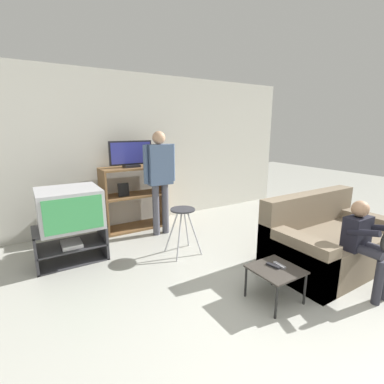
# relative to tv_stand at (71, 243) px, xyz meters

# --- Properties ---
(ground_plane) EXTENTS (18.00, 18.00, 0.00)m
(ground_plane) POSITION_rel_tv_stand_xyz_m (1.42, -2.89, -0.23)
(ground_plane) COLOR #ADADA3
(wall_back) EXTENTS (6.40, 0.06, 2.60)m
(wall_back) POSITION_rel_tv_stand_xyz_m (1.42, 1.03, 1.07)
(wall_back) COLOR silver
(wall_back) RESTS_ON ground_plane
(tv_stand) EXTENTS (0.85, 0.52, 0.47)m
(tv_stand) POSITION_rel_tv_stand_xyz_m (0.00, 0.00, 0.00)
(tv_stand) COLOR #38383D
(tv_stand) RESTS_ON ground_plane
(television_main) EXTENTS (0.73, 0.68, 0.49)m
(television_main) POSITION_rel_tv_stand_xyz_m (0.03, -0.01, 0.48)
(television_main) COLOR #B2B2B7
(television_main) RESTS_ON tv_stand
(media_shelf) EXTENTS (1.02, 0.46, 1.06)m
(media_shelf) POSITION_rel_tv_stand_xyz_m (1.12, 0.73, 0.31)
(media_shelf) COLOR brown
(media_shelf) RESTS_ON ground_plane
(television_flat) EXTENTS (0.71, 0.20, 0.43)m
(television_flat) POSITION_rel_tv_stand_xyz_m (1.12, 0.71, 1.03)
(television_flat) COLOR black
(television_flat) RESTS_ON media_shelf
(folding_stool) EXTENTS (0.41, 0.37, 0.64)m
(folding_stool) POSITION_rel_tv_stand_xyz_m (1.35, -0.58, 0.28)
(folding_stool) COLOR #B7B7BC
(folding_stool) RESTS_ON ground_plane
(snack_table) EXTENTS (0.45, 0.45, 0.35)m
(snack_table) POSITION_rel_tv_stand_xyz_m (1.59, -2.00, 0.08)
(snack_table) COLOR #38332D
(snack_table) RESTS_ON ground_plane
(remote_control_black) EXTENTS (0.06, 0.15, 0.02)m
(remote_control_black) POSITION_rel_tv_stand_xyz_m (1.60, -1.96, 0.13)
(remote_control_black) COLOR #232328
(remote_control_black) RESTS_ON snack_table
(remote_control_white) EXTENTS (0.05, 0.15, 0.02)m
(remote_control_white) POSITION_rel_tv_stand_xyz_m (1.66, -1.98, 0.13)
(remote_control_white) COLOR gray
(remote_control_white) RESTS_ON snack_table
(couch) EXTENTS (1.63, 0.92, 0.88)m
(couch) POSITION_rel_tv_stand_xyz_m (2.74, -1.82, 0.07)
(couch) COLOR #756651
(couch) RESTS_ON ground_plane
(person_standing_adult) EXTENTS (0.53, 0.20, 1.65)m
(person_standing_adult) POSITION_rel_tv_stand_xyz_m (1.40, 0.24, 0.77)
(person_standing_adult) COLOR #4C4C56
(person_standing_adult) RESTS_ON ground_plane
(person_seated_child) EXTENTS (0.33, 0.43, 0.98)m
(person_seated_child) POSITION_rel_tv_stand_xyz_m (2.48, -2.36, 0.36)
(person_seated_child) COLOR #2D2D38
(person_seated_child) RESTS_ON ground_plane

